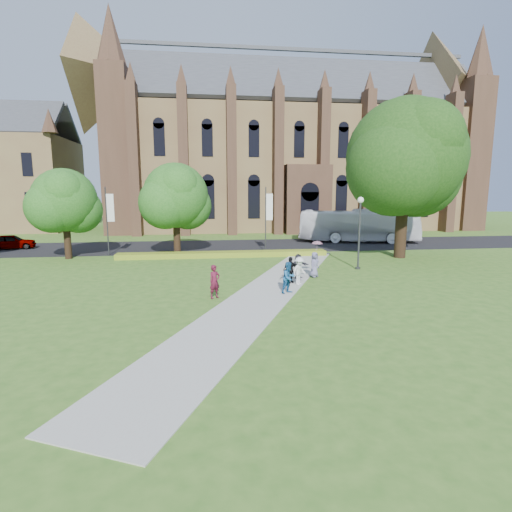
{
  "coord_description": "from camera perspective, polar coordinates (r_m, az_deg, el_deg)",
  "views": [
    {
      "loc": [
        -3.56,
        -20.95,
        5.67
      ],
      "look_at": [
        -0.38,
        3.66,
        1.6
      ],
      "focal_mm": 28.0,
      "sensor_mm": 36.0,
      "label": 1
    }
  ],
  "objects": [
    {
      "name": "large_tree",
      "position": [
        36.08,
        20.54,
        13.03
      ],
      "size": [
        9.6,
        9.6,
        13.2
      ],
      "color": "#332114",
      "rests_on": "ground"
    },
    {
      "name": "streetlamp",
      "position": [
        29.69,
        14.59,
        4.43
      ],
      "size": [
        0.44,
        0.44,
        5.24
      ],
      "color": "#38383D",
      "rests_on": "ground"
    },
    {
      "name": "tour_coach",
      "position": [
        45.81,
        14.34,
        4.24
      ],
      "size": [
        13.42,
        6.08,
        3.64
      ],
      "primitive_type": "imported",
      "rotation": [
        0.0,
        0.0,
        1.33
      ],
      "color": "white",
      "rests_on": "road"
    },
    {
      "name": "pedestrian_1",
      "position": [
        22.18,
        4.71,
        -3.09
      ],
      "size": [
        1.07,
        1.01,
        1.75
      ],
      "primitive_type": "imported",
      "rotation": [
        0.0,
        0.0,
        0.53
      ],
      "color": "#1C598D",
      "rests_on": "footpath"
    },
    {
      "name": "pedestrian_5",
      "position": [
        26.07,
        6.04,
        -1.43
      ],
      "size": [
        1.54,
        1.02,
        1.59
      ],
      "primitive_type": "imported",
      "rotation": [
        0.0,
        0.0,
        0.41
      ],
      "color": "#2B2A32",
      "rests_on": "footpath"
    },
    {
      "name": "pedestrian_4",
      "position": [
        26.56,
        8.35,
        -1.2
      ],
      "size": [
        0.95,
        0.94,
        1.65
      ],
      "primitive_type": "imported",
      "rotation": [
        0.0,
        0.0,
        0.77
      ],
      "color": "slate",
      "rests_on": "footpath"
    },
    {
      "name": "banner_pole_1",
      "position": [
        37.17,
        -20.38,
        5.22
      ],
      "size": [
        0.7,
        0.1,
        6.0
      ],
      "color": "#38383D",
      "rests_on": "ground"
    },
    {
      "name": "pedestrian_0",
      "position": [
        21.24,
        -5.94,
        -3.64
      ],
      "size": [
        0.77,
        0.72,
        1.77
      ],
      "primitive_type": "imported",
      "rotation": [
        0.0,
        0.0,
        0.61
      ],
      "color": "#531326",
      "rests_on": "footpath"
    },
    {
      "name": "footpath",
      "position": [
        22.94,
        1.8,
        -4.95
      ],
      "size": [
        15.58,
        28.54,
        0.04
      ],
      "primitive_type": "cube",
      "rotation": [
        0.0,
        0.0,
        -0.44
      ],
      "color": "#B2B2A8",
      "rests_on": "ground"
    },
    {
      "name": "ground",
      "position": [
        21.99,
        2.22,
        -5.63
      ],
      "size": [
        160.0,
        160.0,
        0.0
      ],
      "primitive_type": "plane",
      "color": "#35631D",
      "rests_on": "ground"
    },
    {
      "name": "street_tree_0",
      "position": [
        36.78,
        -25.69,
        7.17
      ],
      "size": [
        5.2,
        5.2,
        7.5
      ],
      "color": "#332114",
      "rests_on": "ground"
    },
    {
      "name": "pedestrian_3",
      "position": [
        24.65,
        4.89,
        -1.98
      ],
      "size": [
        1.03,
        0.68,
        1.63
      ],
      "primitive_type": "imported",
      "rotation": [
        0.0,
        0.0,
        0.32
      ],
      "color": "black",
      "rests_on": "footpath"
    },
    {
      "name": "flower_hedge",
      "position": [
        34.61,
        -4.68,
        0.24
      ],
      "size": [
        18.0,
        1.4,
        0.45
      ],
      "primitive_type": "cube",
      "color": "#ABA922",
      "rests_on": "ground"
    },
    {
      "name": "parasol",
      "position": [
        26.53,
        8.72,
        1.26
      ],
      "size": [
        0.83,
        0.83,
        0.62
      ],
      "primitive_type": "imported",
      "rotation": [
        0.0,
        0.0,
        -0.18
      ],
      "color": "#F0A9BA",
      "rests_on": "pedestrian_4"
    },
    {
      "name": "pedestrian_2",
      "position": [
        24.3,
        6.19,
        -2.11
      ],
      "size": [
        1.23,
        1.17,
        1.68
      ],
      "primitive_type": "imported",
      "rotation": [
        0.0,
        0.0,
        0.7
      ],
      "color": "silver",
      "rests_on": "footpath"
    },
    {
      "name": "cathedral",
      "position": [
        62.6,
        5.42,
        15.99
      ],
      "size": [
        52.6,
        18.25,
        28.0
      ],
      "color": "olive",
      "rests_on": "ground"
    },
    {
      "name": "road",
      "position": [
        41.49,
        -2.37,
        1.47
      ],
      "size": [
        160.0,
        10.0,
        0.02
      ],
      "primitive_type": "cube",
      "color": "black",
      "rests_on": "ground"
    },
    {
      "name": "car_0",
      "position": [
        45.72,
        -31.57,
        1.75
      ],
      "size": [
        4.55,
        2.7,
        1.45
      ],
      "primitive_type": "imported",
      "rotation": [
        0.0,
        0.0,
        1.82
      ],
      "color": "gray",
      "rests_on": "road"
    },
    {
      "name": "banner_pole_0",
      "position": [
        36.66,
        1.57,
        5.75
      ],
      "size": [
        0.7,
        0.1,
        6.0
      ],
      "color": "#38383D",
      "rests_on": "ground"
    },
    {
      "name": "street_tree_1",
      "position": [
        35.53,
        -11.42,
        8.42
      ],
      "size": [
        5.6,
        5.6,
        8.05
      ],
      "color": "#332114",
      "rests_on": "ground"
    }
  ]
}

